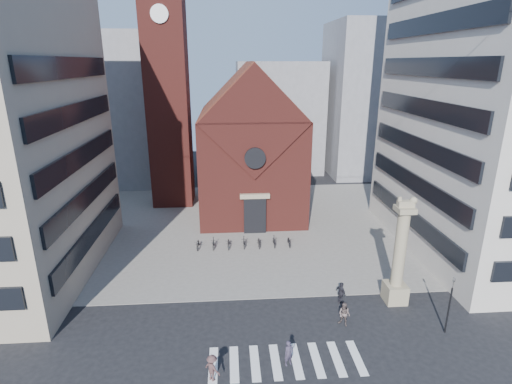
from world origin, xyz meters
The scene contains 21 objects.
ground centered at (0.00, 0.00, 0.00)m, with size 120.00×120.00×0.00m, color black.
piazza centered at (0.00, 19.00, 0.03)m, with size 46.00×30.00×0.05m, color gray.
zebra_crossing centered at (0.55, -3.00, 0.01)m, with size 10.20×3.20×0.01m, color white, non-canonical shape.
church centered at (0.00, 25.04, 7.98)m, with size 12.00×16.65×18.00m.
campanile centered at (-10.00, 28.00, 15.74)m, with size 5.50×5.50×31.20m.
bg_block_left centered at (-20.00, 40.00, 11.00)m, with size 16.00×14.00×22.00m, color gray.
bg_block_mid centered at (6.00, 45.00, 9.00)m, with size 14.00×12.00×18.00m, color gray.
bg_block_right centered at (22.00, 42.00, 12.00)m, with size 16.00×14.00×24.00m, color gray.
lion_column centered at (10.01, 3.00, 3.46)m, with size 1.63×1.60×8.68m.
traffic_light centered at (12.00, -1.00, 2.29)m, with size 0.13×0.16×4.30m.
pedestrian_0 centered at (0.67, -3.28, 0.84)m, with size 0.61×0.40×1.68m, color #362F41.
pedestrian_1 centered at (5.18, 0.31, 0.89)m, with size 0.87×0.68×1.79m, color #5C4D4A.
pedestrian_2 centered at (5.71, 3.00, 0.90)m, with size 1.06×0.44×1.80m, color #24232A.
pedestrian_3 centered at (-4.00, -4.19, 0.85)m, with size 1.10×0.63×1.70m, color #4C3332.
scooter_0 centered at (-5.98, 13.40, 0.52)m, with size 0.63×1.80×0.95m, color black.
scooter_1 centered at (-4.44, 13.40, 0.58)m, with size 0.49×1.75×1.05m, color black.
scooter_2 centered at (-2.90, 13.40, 0.52)m, with size 0.63×1.80×0.95m, color black.
scooter_3 centered at (-1.36, 13.40, 0.58)m, with size 0.49×1.75×1.05m, color black.
scooter_4 centered at (0.18, 13.40, 0.52)m, with size 0.63×1.80×0.95m, color black.
scooter_5 centered at (1.71, 13.40, 0.58)m, with size 0.49×1.75×1.05m, color black.
scooter_6 centered at (3.25, 13.40, 0.52)m, with size 0.63×1.80×0.95m, color black.
Camera 1 is at (-2.83, -23.33, 17.92)m, focal length 28.00 mm.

